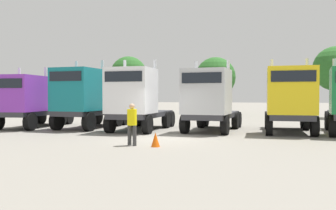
{
  "coord_description": "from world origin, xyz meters",
  "views": [
    {
      "loc": [
        4.34,
        -16.1,
        2.04
      ],
      "look_at": [
        -0.85,
        4.85,
        1.5
      ],
      "focal_mm": 37.75,
      "sensor_mm": 36.0,
      "label": 1
    }
  ],
  "objects_px": {
    "semi_truck_purple": "(25,101)",
    "semi_truck_silver": "(209,100)",
    "semi_truck_teal": "(83,98)",
    "visitor_in_hivis": "(132,121)",
    "semi_truck_white": "(136,99)",
    "semi_truck_yellow": "(290,99)",
    "traffic_cone_near": "(156,140)"
  },
  "relations": [
    {
      "from": "semi_truck_purple",
      "to": "traffic_cone_near",
      "type": "distance_m",
      "value": 11.86
    },
    {
      "from": "semi_truck_purple",
      "to": "semi_truck_silver",
      "type": "xyz_separation_m",
      "value": [
        11.58,
        0.42,
        0.06
      ]
    },
    {
      "from": "semi_truck_white",
      "to": "visitor_in_hivis",
      "type": "bearing_deg",
      "value": 19.18
    },
    {
      "from": "semi_truck_white",
      "to": "visitor_in_hivis",
      "type": "height_order",
      "value": "semi_truck_white"
    },
    {
      "from": "semi_truck_teal",
      "to": "visitor_in_hivis",
      "type": "bearing_deg",
      "value": 45.77
    },
    {
      "from": "semi_truck_white",
      "to": "semi_truck_purple",
      "type": "bearing_deg",
      "value": -89.77
    },
    {
      "from": "semi_truck_teal",
      "to": "semi_truck_silver",
      "type": "xyz_separation_m",
      "value": [
        7.84,
        -0.06,
        -0.12
      ]
    },
    {
      "from": "semi_truck_teal",
      "to": "traffic_cone_near",
      "type": "relative_size",
      "value": 10.6
    },
    {
      "from": "semi_truck_teal",
      "to": "traffic_cone_near",
      "type": "distance_m",
      "value": 9.19
    },
    {
      "from": "semi_truck_teal",
      "to": "visitor_in_hivis",
      "type": "height_order",
      "value": "semi_truck_teal"
    },
    {
      "from": "semi_truck_purple",
      "to": "visitor_in_hivis",
      "type": "bearing_deg",
      "value": 54.92
    },
    {
      "from": "semi_truck_white",
      "to": "traffic_cone_near",
      "type": "xyz_separation_m",
      "value": [
        2.81,
        -5.67,
        -1.58
      ]
    },
    {
      "from": "semi_truck_silver",
      "to": "visitor_in_hivis",
      "type": "xyz_separation_m",
      "value": [
        -2.41,
        -6.13,
        -0.82
      ]
    },
    {
      "from": "semi_truck_silver",
      "to": "traffic_cone_near",
      "type": "relative_size",
      "value": 10.58
    },
    {
      "from": "semi_truck_purple",
      "to": "semi_truck_teal",
      "type": "height_order",
      "value": "semi_truck_teal"
    },
    {
      "from": "semi_truck_white",
      "to": "semi_truck_yellow",
      "type": "height_order",
      "value": "semi_truck_white"
    },
    {
      "from": "semi_truck_white",
      "to": "semi_truck_yellow",
      "type": "distance_m",
      "value": 8.57
    },
    {
      "from": "semi_truck_white",
      "to": "visitor_in_hivis",
      "type": "distance_m",
      "value": 5.89
    },
    {
      "from": "semi_truck_white",
      "to": "traffic_cone_near",
      "type": "relative_size",
      "value": 10.55
    },
    {
      "from": "visitor_in_hivis",
      "to": "semi_truck_silver",
      "type": "bearing_deg",
      "value": 1.78
    },
    {
      "from": "traffic_cone_near",
      "to": "semi_truck_teal",
      "type": "bearing_deg",
      "value": 135.69
    },
    {
      "from": "semi_truck_teal",
      "to": "semi_truck_white",
      "type": "bearing_deg",
      "value": 84.54
    },
    {
      "from": "semi_truck_teal",
      "to": "semi_truck_white",
      "type": "xyz_separation_m",
      "value": [
        3.66,
        -0.65,
        -0.07
      ]
    },
    {
      "from": "semi_truck_purple",
      "to": "visitor_in_hivis",
      "type": "distance_m",
      "value": 10.84
    },
    {
      "from": "semi_truck_white",
      "to": "semi_truck_yellow",
      "type": "xyz_separation_m",
      "value": [
        8.53,
        0.8,
        0.0
      ]
    },
    {
      "from": "semi_truck_purple",
      "to": "semi_truck_teal",
      "type": "xyz_separation_m",
      "value": [
        3.75,
        0.48,
        0.18
      ]
    },
    {
      "from": "semi_truck_white",
      "to": "semi_truck_yellow",
      "type": "bearing_deg",
      "value": 96.84
    },
    {
      "from": "semi_truck_white",
      "to": "visitor_in_hivis",
      "type": "xyz_separation_m",
      "value": [
        1.77,
        -5.55,
        -0.87
      ]
    },
    {
      "from": "semi_truck_silver",
      "to": "semi_truck_yellow",
      "type": "height_order",
      "value": "semi_truck_yellow"
    },
    {
      "from": "semi_truck_purple",
      "to": "semi_truck_teal",
      "type": "distance_m",
      "value": 3.78
    },
    {
      "from": "semi_truck_white",
      "to": "semi_truck_silver",
      "type": "height_order",
      "value": "semi_truck_white"
    },
    {
      "from": "traffic_cone_near",
      "to": "semi_truck_yellow",
      "type": "bearing_deg",
      "value": 48.52
    }
  ]
}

